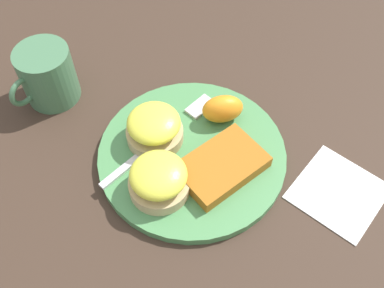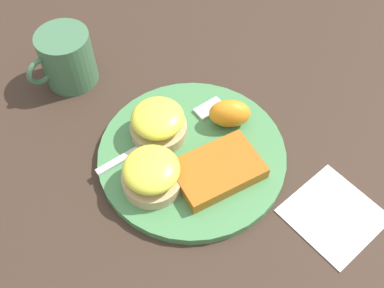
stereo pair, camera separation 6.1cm
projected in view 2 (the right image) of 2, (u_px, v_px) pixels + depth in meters
ground_plane at (192, 158)px, 0.64m from camera, size 1.10×1.10×0.00m
plate at (192, 155)px, 0.64m from camera, size 0.27×0.27×0.01m
sandwich_benedict_left at (158, 123)px, 0.63m from camera, size 0.08×0.08×0.05m
sandwich_benedict_right at (151, 173)px, 0.58m from camera, size 0.08×0.08×0.05m
hashbrown_patty at (217, 170)px, 0.60m from camera, size 0.13×0.10×0.02m
orange_wedge at (228, 112)px, 0.64m from camera, size 0.07×0.07×0.04m
fork at (171, 131)px, 0.65m from camera, size 0.22×0.05×0.00m
cup at (67, 59)px, 0.69m from camera, size 0.11×0.08×0.09m
napkin at (334, 214)px, 0.59m from camera, size 0.12×0.12×0.00m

